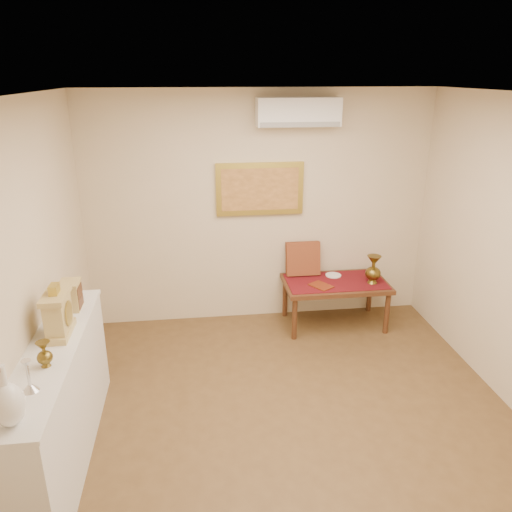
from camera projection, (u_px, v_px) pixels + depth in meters
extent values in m
plane|color=brown|center=(295.00, 436.00, 4.16)|extent=(4.50, 4.50, 0.00)
plane|color=white|center=(307.00, 97.00, 3.23)|extent=(4.50, 4.50, 0.00)
cube|color=beige|center=(259.00, 210.00, 5.79)|extent=(4.00, 0.02, 2.70)
cube|color=beige|center=(17.00, 303.00, 3.45)|extent=(0.02, 4.50, 2.70)
cube|color=maroon|center=(336.00, 281.00, 5.82)|extent=(1.14, 0.59, 0.01)
cylinder|color=white|center=(333.00, 275.00, 5.97)|extent=(0.19, 0.19, 0.01)
cube|color=maroon|center=(321.00, 286.00, 5.68)|extent=(0.29, 0.31, 0.01)
cube|color=#5E1312|center=(303.00, 259.00, 5.95)|extent=(0.40, 0.18, 0.41)
cube|color=silver|center=(61.00, 406.00, 3.78)|extent=(0.35, 2.00, 0.95)
cube|color=silver|center=(52.00, 349.00, 3.61)|extent=(0.37, 2.02, 0.03)
cube|color=tan|center=(61.00, 331.00, 3.77)|extent=(0.16, 0.36, 0.05)
cube|color=tan|center=(58.00, 314.00, 3.72)|extent=(0.14, 0.30, 0.25)
cylinder|color=beige|center=(68.00, 313.00, 3.73)|extent=(0.01, 0.17, 0.17)
cylinder|color=gold|center=(69.00, 313.00, 3.73)|extent=(0.01, 0.19, 0.19)
cube|color=tan|center=(55.00, 296.00, 3.67)|extent=(0.17, 0.34, 0.04)
cube|color=gold|center=(54.00, 289.00, 3.65)|extent=(0.06, 0.11, 0.07)
cube|color=tan|center=(71.00, 297.00, 4.16)|extent=(0.15, 0.20, 0.22)
cube|color=#522D18|center=(81.00, 302.00, 4.18)|extent=(0.01, 0.17, 0.09)
cube|color=#522D18|center=(80.00, 291.00, 4.15)|extent=(0.01, 0.17, 0.09)
cube|color=tan|center=(69.00, 283.00, 4.12)|extent=(0.16, 0.21, 0.02)
cube|color=#522D18|center=(335.00, 284.00, 5.83)|extent=(1.20, 0.70, 0.05)
cylinder|color=#522D18|center=(294.00, 319.00, 5.59)|extent=(0.06, 0.06, 0.50)
cylinder|color=#522D18|center=(387.00, 313.00, 5.72)|extent=(0.06, 0.06, 0.50)
cylinder|color=#522D18|center=(285.00, 297.00, 6.13)|extent=(0.06, 0.06, 0.50)
cylinder|color=#522D18|center=(370.00, 292.00, 6.26)|extent=(0.06, 0.06, 0.50)
cube|color=gold|center=(260.00, 189.00, 5.68)|extent=(1.00, 0.05, 0.60)
cube|color=#C68B45|center=(260.00, 189.00, 5.65)|extent=(0.88, 0.01, 0.48)
cube|color=white|center=(298.00, 112.00, 5.33)|extent=(0.90, 0.24, 0.30)
cube|color=gray|center=(300.00, 124.00, 5.26)|extent=(0.86, 0.02, 0.05)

